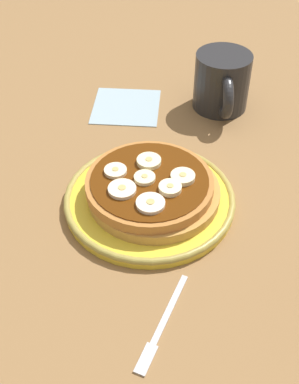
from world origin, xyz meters
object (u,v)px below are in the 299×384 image
at_px(fork, 161,327).
at_px(plate, 149,199).
at_px(pancake_stack, 151,189).
at_px(banana_slice_3, 182,175).
at_px(banana_slice_2, 170,188).
at_px(banana_slice_6, 122,190).
at_px(coffee_mug, 222,82).
at_px(banana_slice_1, 146,162).
at_px(napkin, 126,106).
at_px(banana_slice_5, 115,171).
at_px(banana_slice_0, 145,180).
at_px(banana_slice_4, 154,204).

bearing_deg(fork, plate, -177.80).
xyz_separation_m(pancake_stack, banana_slice_3, (-0.01, 0.04, 0.02)).
distance_m(banana_slice_2, banana_slice_6, 0.06).
xyz_separation_m(plate, banana_slice_2, (0.02, 0.03, 0.04)).
relative_size(plate, coffee_mug, 1.80).
bearing_deg(fork, banana_slice_3, 169.74).
distance_m(banana_slice_1, banana_slice_6, 0.06).
bearing_deg(plate, banana_slice_6, -59.03).
bearing_deg(pancake_stack, plate, -118.02).
xyz_separation_m(pancake_stack, napkin, (-0.24, -0.04, -0.03)).
height_order(banana_slice_1, coffee_mug, coffee_mug).
bearing_deg(banana_slice_5, napkin, 177.29).
bearing_deg(banana_slice_3, coffee_mug, 160.26).
xyz_separation_m(banana_slice_6, fork, (0.17, 0.04, -0.04)).
xyz_separation_m(pancake_stack, banana_slice_6, (0.02, -0.04, 0.02)).
xyz_separation_m(banana_slice_0, fork, (0.19, 0.01, -0.04)).
bearing_deg(pancake_stack, banana_slice_3, 97.85).
xyz_separation_m(banana_slice_1, banana_slice_4, (0.08, 0.01, -0.00)).
xyz_separation_m(banana_slice_1, banana_slice_5, (0.02, -0.04, -0.00)).
height_order(plate, banana_slice_0, banana_slice_0).
bearing_deg(pancake_stack, banana_slice_2, 49.78).
height_order(banana_slice_1, banana_slice_2, same).
xyz_separation_m(plate, fork, (0.19, 0.01, -0.01)).
xyz_separation_m(banana_slice_2, fork, (0.17, -0.02, -0.04)).
height_order(banana_slice_0, napkin, banana_slice_0).
xyz_separation_m(pancake_stack, banana_slice_0, (0.00, -0.01, 0.02)).
xyz_separation_m(plate, banana_slice_1, (-0.03, -0.00, 0.04)).
height_order(banana_slice_4, banana_slice_5, same).
height_order(coffee_mug, fork, coffee_mug).
bearing_deg(banana_slice_0, plate, 121.70).
relative_size(banana_slice_2, banana_slice_5, 0.98).
relative_size(plate, banana_slice_6, 6.38).
relative_size(plate, banana_slice_2, 7.81).
bearing_deg(pancake_stack, banana_slice_4, 3.19).
distance_m(banana_slice_5, napkin, 0.22).
relative_size(plate, pancake_stack, 1.28).
relative_size(banana_slice_3, banana_slice_4, 0.89).
bearing_deg(fork, pancake_stack, -178.31).
xyz_separation_m(banana_slice_4, coffee_mug, (-0.28, 0.12, 0.00)).
xyz_separation_m(banana_slice_1, banana_slice_2, (0.05, 0.03, 0.00)).
bearing_deg(banana_slice_0, banana_slice_6, -59.20).
distance_m(banana_slice_0, fork, 0.19).
distance_m(banana_slice_2, banana_slice_3, 0.03).
relative_size(banana_slice_3, coffee_mug, 0.25).
bearing_deg(banana_slice_2, banana_slice_1, -151.14).
height_order(banana_slice_2, banana_slice_3, same).
distance_m(banana_slice_2, coffee_mug, 0.27).
xyz_separation_m(banana_slice_0, banana_slice_2, (0.02, 0.03, 0.00)).
distance_m(banana_slice_3, banana_slice_4, 0.06).
xyz_separation_m(pancake_stack, banana_slice_4, (0.05, 0.00, 0.02)).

